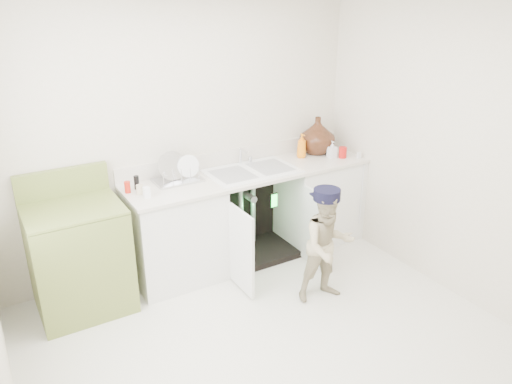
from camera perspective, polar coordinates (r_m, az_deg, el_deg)
ground at (r=4.00m, az=1.57°, el=-16.48°), size 3.50×3.50×0.00m
room_shell at (r=3.36m, az=1.79°, el=0.38°), size 6.00×5.50×1.26m
counter_run at (r=4.90m, az=-0.10°, el=-2.04°), size 2.44×1.02×1.28m
avocado_stove at (r=4.35m, az=-19.57°, el=-6.95°), size 0.74×0.65×1.15m
repair_worker at (r=4.24m, az=8.20°, el=-6.01°), size 0.54×0.85×1.01m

